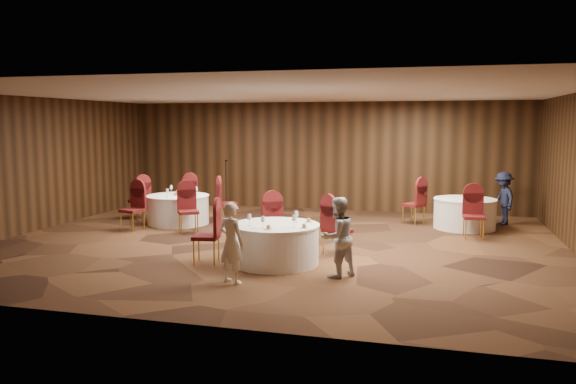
% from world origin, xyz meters
% --- Properties ---
extents(ground, '(12.00, 12.00, 0.00)m').
position_xyz_m(ground, '(0.00, 0.00, 0.00)').
color(ground, black).
rests_on(ground, ground).
extents(room_shell, '(12.00, 12.00, 12.00)m').
position_xyz_m(room_shell, '(0.00, 0.00, 1.96)').
color(room_shell, silver).
rests_on(room_shell, ground).
extents(table_main, '(1.62, 1.62, 0.74)m').
position_xyz_m(table_main, '(0.46, -1.69, 0.38)').
color(table_main, white).
rests_on(table_main, ground).
extents(table_left, '(1.59, 1.59, 0.74)m').
position_xyz_m(table_left, '(-3.10, 1.63, 0.38)').
color(table_left, white).
rests_on(table_left, ground).
extents(table_right, '(1.50, 1.50, 0.74)m').
position_xyz_m(table_right, '(4.00, 2.83, 0.38)').
color(table_right, white).
rests_on(table_right, ground).
extents(chairs_main, '(2.91, 2.17, 1.00)m').
position_xyz_m(chairs_main, '(0.19, -1.03, 0.50)').
color(chairs_main, '#430D0D').
rests_on(chairs_main, ground).
extents(chairs_left, '(3.21, 3.02, 1.00)m').
position_xyz_m(chairs_left, '(-3.15, 1.67, 0.50)').
color(chairs_left, '#430D0D').
rests_on(chairs_left, ground).
extents(chairs_right, '(2.02, 2.20, 1.00)m').
position_xyz_m(chairs_right, '(3.45, 2.42, 0.50)').
color(chairs_right, '#430D0D').
rests_on(chairs_right, ground).
extents(tabletop_main, '(1.12, 1.01, 0.22)m').
position_xyz_m(tabletop_main, '(0.68, -1.84, 0.84)').
color(tabletop_main, silver).
rests_on(tabletop_main, table_main).
extents(tabletop_left, '(0.86, 0.83, 0.22)m').
position_xyz_m(tabletop_left, '(-3.10, 1.63, 0.82)').
color(tabletop_left, silver).
rests_on(tabletop_left, table_left).
extents(tabletop_right, '(0.08, 0.08, 0.22)m').
position_xyz_m(tabletop_right, '(4.20, 2.59, 0.90)').
color(tabletop_right, silver).
rests_on(tabletop_right, table_right).
extents(mic_stand, '(0.24, 0.24, 1.51)m').
position_xyz_m(mic_stand, '(-2.69, 4.00, 0.43)').
color(mic_stand, black).
rests_on(mic_stand, ground).
extents(woman_a, '(0.57, 0.48, 1.33)m').
position_xyz_m(woman_a, '(0.12, -3.08, 0.67)').
color(woman_a, white).
rests_on(woman_a, ground).
extents(woman_b, '(0.82, 0.84, 1.36)m').
position_xyz_m(woman_b, '(1.71, -2.27, 0.68)').
color(woman_b, '#B9BABE').
rests_on(woman_b, ground).
extents(man_c, '(0.78, 1.00, 1.36)m').
position_xyz_m(man_c, '(4.97, 3.63, 0.68)').
color(man_c, black).
rests_on(man_c, ground).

